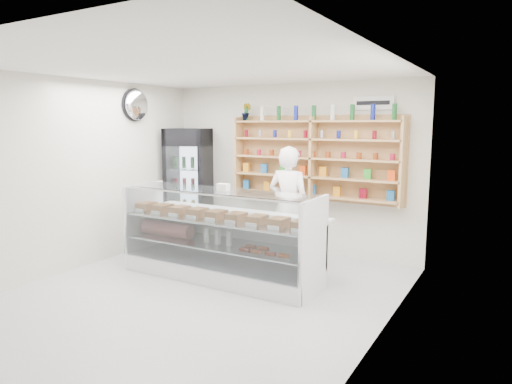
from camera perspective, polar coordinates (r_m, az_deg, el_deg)
The scene contains 8 objects.
room at distance 5.60m, azimuth -7.19°, elevation 0.87°, with size 5.00×5.00×5.00m.
display_counter at distance 6.45m, azimuth -4.43°, elevation -7.64°, with size 2.87×0.86×1.25m.
shop_worker at distance 6.91m, azimuth 4.11°, elevation -1.79°, with size 0.66×0.43×1.82m, color white.
drinks_cooler at distance 8.45m, azimuth -8.30°, elevation 0.90°, with size 0.92×0.91×2.06m.
wall_shelving at distance 7.35m, azimuth 7.15°, elevation 4.19°, with size 2.84×0.28×1.33m.
potted_plant at distance 7.91m, azimuth -1.22°, elevation 9.97°, with size 0.16×0.13×0.29m, color #1E6626.
security_mirror at distance 7.90m, azimuth -14.68°, elevation 10.49°, with size 0.15×0.50×0.50m, color silver.
wall_sign at distance 7.16m, azimuth 14.45°, elevation 10.73°, with size 0.62×0.03×0.20m, color white.
Camera 1 is at (3.39, -4.40, 2.13)m, focal length 32.00 mm.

